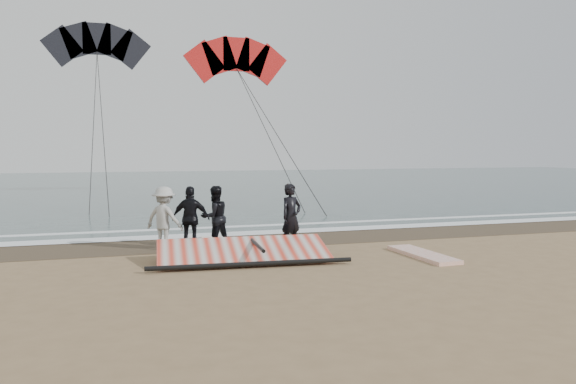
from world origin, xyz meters
name	(u,v)px	position (x,y,z in m)	size (l,w,h in m)	color
ground	(317,270)	(0.00, 0.00, 0.00)	(120.00, 120.00, 0.00)	#8C704C
sea	(173,185)	(0.00, 33.00, 0.01)	(120.00, 54.00, 0.02)	#233838
wet_sand	(267,240)	(0.00, 4.50, 0.01)	(120.00, 2.80, 0.01)	#4C3D2B
foam_near	(256,233)	(0.00, 5.90, 0.03)	(120.00, 0.90, 0.01)	white
foam_far	(244,226)	(0.00, 7.60, 0.03)	(120.00, 0.45, 0.01)	white
man_main	(291,217)	(0.21, 2.64, 0.93)	(0.68, 0.44, 1.86)	black
board_white	(423,254)	(3.22, 0.70, 0.05)	(0.71, 2.52, 0.10)	white
board_cream	(218,244)	(-1.63, 3.88, 0.05)	(0.68, 2.54, 0.11)	white
trio_cluster	(188,218)	(-2.54, 3.58, 0.89)	(2.58, 1.30, 1.79)	black
sail_rig	(241,254)	(-1.50, 1.49, 0.20)	(4.91, 2.12, 0.52)	black
kite_red	(237,63)	(2.72, 21.39, 7.97)	(6.95, 6.15, 14.34)	red
kite_dark	(97,48)	(-5.32, 26.35, 9.28)	(7.53, 7.39, 17.13)	black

